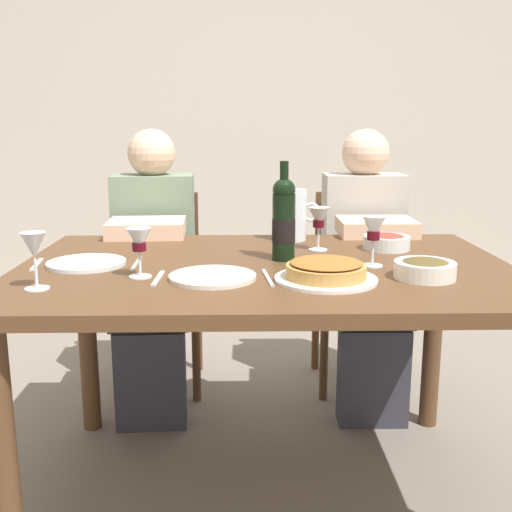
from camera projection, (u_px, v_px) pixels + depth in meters
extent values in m
plane|color=slate|center=(265.00, 486.00, 2.01)|extent=(8.00, 8.00, 0.00)
cube|color=beige|center=(253.00, 90.00, 4.02)|extent=(8.00, 0.10, 2.80)
cube|color=brown|center=(265.00, 271.00, 1.85)|extent=(1.50, 1.00, 0.04)
cylinder|color=brown|center=(3.00, 459.00, 1.51)|extent=(0.07, 0.07, 0.72)
cylinder|color=brown|center=(88.00, 341.00, 2.33)|extent=(0.07, 0.07, 0.72)
cylinder|color=brown|center=(433.00, 339.00, 2.36)|extent=(0.07, 0.07, 0.72)
cylinder|color=black|center=(284.00, 227.00, 1.88)|extent=(0.07, 0.07, 0.21)
sphere|color=black|center=(284.00, 190.00, 1.86)|extent=(0.07, 0.07, 0.07)
cylinder|color=black|center=(284.00, 174.00, 1.85)|extent=(0.03, 0.03, 0.08)
cylinder|color=black|center=(284.00, 231.00, 1.89)|extent=(0.07, 0.07, 0.07)
cylinder|color=silver|center=(291.00, 215.00, 2.21)|extent=(0.11, 0.11, 0.19)
cylinder|color=silver|center=(291.00, 224.00, 2.22)|extent=(0.10, 0.10, 0.11)
torus|color=silver|center=(311.00, 212.00, 2.21)|extent=(0.07, 0.01, 0.07)
cylinder|color=white|center=(326.00, 279.00, 1.65)|extent=(0.28, 0.28, 0.01)
cylinder|color=#C18E47|center=(326.00, 271.00, 1.64)|extent=(0.22, 0.22, 0.03)
ellipsoid|color=#9E6028|center=(326.00, 263.00, 1.64)|extent=(0.20, 0.20, 0.02)
cylinder|color=silver|center=(387.00, 243.00, 2.06)|extent=(0.16, 0.16, 0.05)
ellipsoid|color=#B2382D|center=(387.00, 238.00, 2.06)|extent=(0.13, 0.13, 0.03)
cylinder|color=white|center=(425.00, 270.00, 1.67)|extent=(0.17, 0.17, 0.05)
ellipsoid|color=brown|center=(425.00, 264.00, 1.67)|extent=(0.14, 0.14, 0.03)
cylinder|color=silver|center=(372.00, 266.00, 1.82)|extent=(0.06, 0.06, 0.00)
cylinder|color=silver|center=(373.00, 253.00, 1.81)|extent=(0.01, 0.01, 0.07)
cone|color=silver|center=(374.00, 229.00, 1.80)|extent=(0.07, 0.07, 0.07)
cylinder|color=#470A14|center=(373.00, 235.00, 1.80)|extent=(0.04, 0.04, 0.03)
cylinder|color=silver|center=(318.00, 250.00, 2.05)|extent=(0.06, 0.06, 0.00)
cylinder|color=silver|center=(318.00, 239.00, 2.04)|extent=(0.01, 0.01, 0.07)
cone|color=silver|center=(319.00, 218.00, 2.03)|extent=(0.07, 0.07, 0.07)
cylinder|color=#470A14|center=(319.00, 223.00, 2.03)|extent=(0.04, 0.04, 0.02)
cylinder|color=silver|center=(37.00, 289.00, 1.56)|extent=(0.06, 0.06, 0.00)
cylinder|color=silver|center=(36.00, 274.00, 1.56)|extent=(0.01, 0.01, 0.08)
cone|color=silver|center=(34.00, 246.00, 1.54)|extent=(0.07, 0.07, 0.07)
cylinder|color=silver|center=(140.00, 277.00, 1.69)|extent=(0.06, 0.06, 0.00)
cylinder|color=silver|center=(140.00, 264.00, 1.68)|extent=(0.01, 0.01, 0.07)
cone|color=silver|center=(139.00, 240.00, 1.67)|extent=(0.07, 0.07, 0.07)
cylinder|color=#470A14|center=(139.00, 247.00, 1.67)|extent=(0.04, 0.04, 0.02)
cylinder|color=silver|center=(86.00, 263.00, 1.83)|extent=(0.24, 0.24, 0.01)
cylinder|color=silver|center=(213.00, 277.00, 1.67)|extent=(0.24, 0.24, 0.01)
cube|color=silver|center=(37.00, 265.00, 1.83)|extent=(0.04, 0.16, 0.00)
cube|color=silver|center=(136.00, 264.00, 1.84)|extent=(0.01, 0.18, 0.00)
cube|color=silver|center=(267.00, 278.00, 1.67)|extent=(0.03, 0.18, 0.00)
cube|color=silver|center=(158.00, 278.00, 1.67)|extent=(0.02, 0.16, 0.00)
cube|color=brown|center=(158.00, 289.00, 2.69)|extent=(0.42, 0.42, 0.02)
cube|color=brown|center=(160.00, 235.00, 2.83)|extent=(0.36, 0.05, 0.40)
cylinder|color=brown|center=(116.00, 354.00, 2.57)|extent=(0.04, 0.04, 0.45)
cylinder|color=brown|center=(196.00, 352.00, 2.59)|extent=(0.04, 0.04, 0.45)
cylinder|color=brown|center=(127.00, 327.00, 2.90)|extent=(0.04, 0.04, 0.45)
cylinder|color=brown|center=(198.00, 326.00, 2.92)|extent=(0.04, 0.04, 0.45)
cube|color=gray|center=(155.00, 233.00, 2.60)|extent=(0.35, 0.22, 0.50)
sphere|color=beige|center=(152.00, 153.00, 2.53)|extent=(0.20, 0.20, 0.20)
cube|color=#33333D|center=(152.00, 302.00, 2.47)|extent=(0.32, 0.39, 0.14)
cube|color=#33333D|center=(151.00, 378.00, 2.38)|extent=(0.28, 0.13, 0.40)
cube|color=beige|center=(147.00, 228.00, 2.31)|extent=(0.30, 0.25, 0.06)
cube|color=brown|center=(358.00, 287.00, 2.72)|extent=(0.40, 0.40, 0.02)
cube|color=brown|center=(353.00, 234.00, 2.85)|extent=(0.36, 0.03, 0.40)
cylinder|color=brown|center=(324.00, 351.00, 2.60)|extent=(0.04, 0.04, 0.45)
cylinder|color=brown|center=(403.00, 350.00, 2.60)|extent=(0.04, 0.04, 0.45)
cylinder|color=brown|center=(316.00, 325.00, 2.93)|extent=(0.04, 0.04, 0.45)
cylinder|color=brown|center=(385.00, 325.00, 2.94)|extent=(0.04, 0.04, 0.45)
cube|color=#B7B2A8|center=(362.00, 232.00, 2.62)|extent=(0.34, 0.20, 0.50)
sphere|color=beige|center=(365.00, 153.00, 2.55)|extent=(0.20, 0.20, 0.20)
cube|color=#33333D|center=(368.00, 300.00, 2.49)|extent=(0.31, 0.38, 0.14)
cube|color=#33333D|center=(373.00, 376.00, 2.40)|extent=(0.27, 0.12, 0.40)
cube|color=beige|center=(376.00, 227.00, 2.33)|extent=(0.29, 0.24, 0.06)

